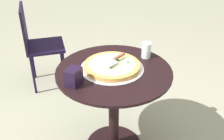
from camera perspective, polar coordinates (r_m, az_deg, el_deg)
patio_table at (r=1.93m, az=0.40°, el=-5.56°), size 0.80×0.80×0.73m
pizza_on_tray at (r=1.82m, az=0.00°, el=0.87°), size 0.44×0.44×0.05m
pizza_server at (r=1.82m, az=0.56°, el=2.30°), size 0.11×0.21×0.02m
drinking_cup at (r=1.96m, az=7.41°, el=4.25°), size 0.07×0.07×0.12m
napkin_dispenser at (r=1.65m, az=-8.30°, el=-1.41°), size 0.13×0.13×0.11m
patio_chair_near at (r=2.84m, az=-15.83°, el=6.05°), size 0.47×0.47×0.90m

